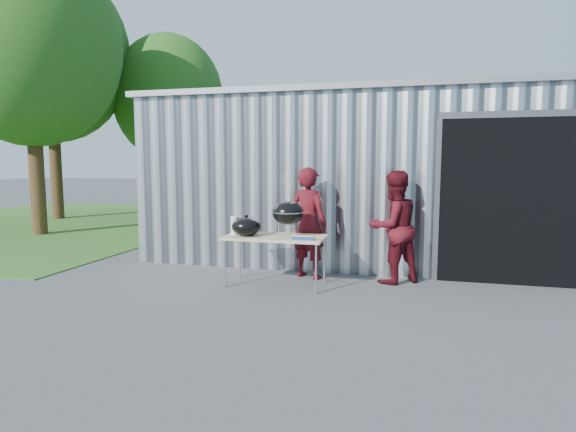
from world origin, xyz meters
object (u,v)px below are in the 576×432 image
(kettle_grill, at_px, (288,208))
(folding_table, at_px, (275,239))
(person_cook, at_px, (309,223))
(person_bystander, at_px, (394,227))

(kettle_grill, bearing_deg, folding_table, -162.07)
(person_cook, relative_size, person_bystander, 1.03)
(person_cook, bearing_deg, kettle_grill, 92.20)
(folding_table, height_order, kettle_grill, kettle_grill)
(person_bystander, bearing_deg, folding_table, -18.66)
(person_cook, xyz_separation_m, person_bystander, (1.32, 0.03, -0.02))
(folding_table, relative_size, person_cook, 0.85)
(kettle_grill, bearing_deg, person_bystander, 20.22)
(person_cook, height_order, person_bystander, person_cook)
(kettle_grill, xyz_separation_m, person_bystander, (1.52, 0.56, -0.30))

